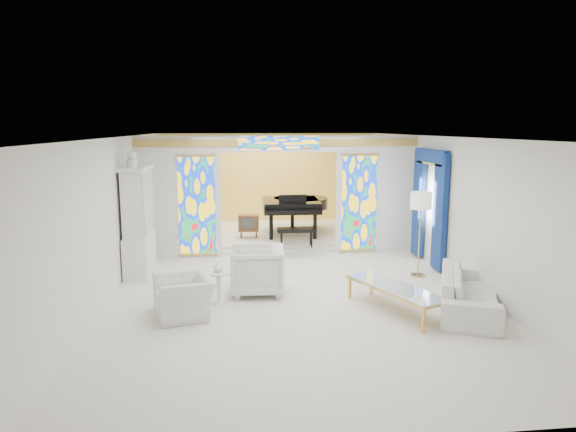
{
  "coord_description": "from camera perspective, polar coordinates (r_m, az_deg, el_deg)",
  "views": [
    {
      "loc": [
        -1.18,
        -10.7,
        3.2
      ],
      "look_at": [
        0.03,
        0.2,
        1.3
      ],
      "focal_mm": 32.0,
      "sensor_mm": 36.0,
      "label": 1
    }
  ],
  "objects": [
    {
      "name": "side_table",
      "position": [
        9.61,
        -7.73,
        -7.3
      ],
      "size": [
        0.61,
        0.61,
        0.58
      ],
      "rotation": [
        0.0,
        0.0,
        0.39
      ],
      "color": "white",
      "rests_on": "floor"
    },
    {
      "name": "blue_drapes",
      "position": [
        12.39,
        15.43,
        1.97
      ],
      "size": [
        0.14,
        1.85,
        2.65
      ],
      "color": "navy",
      "rests_on": "wall_right"
    },
    {
      "name": "armchair_right",
      "position": [
        10.0,
        -3.46,
        -6.05
      ],
      "size": [
        1.08,
        1.05,
        0.93
      ],
      "primitive_type": "imported",
      "rotation": [
        0.0,
        0.0,
        -1.63
      ],
      "color": "white",
      "rests_on": "floor"
    },
    {
      "name": "wall_right",
      "position": [
        11.8,
        17.11,
        1.13
      ],
      "size": [
        0.02,
        12.0,
        3.0
      ],
      "primitive_type": "cube",
      "color": "silver",
      "rests_on": "floor"
    },
    {
      "name": "gold_curtain_back",
      "position": [
        16.71,
        -2.25,
        4.01
      ],
      "size": [
        6.7,
        0.1,
        2.9
      ],
      "primitive_type": "cube",
      "color": "#DBC44C",
      "rests_on": "wall_back"
    },
    {
      "name": "stained_glass_right",
      "position": [
        13.13,
        7.89,
        1.44
      ],
      "size": [
        0.9,
        0.04,
        2.4
      ],
      "primitive_type": "cube",
      "color": "gold",
      "rests_on": "partition_wall"
    },
    {
      "name": "stained_glass_transom",
      "position": [
        12.65,
        -0.99,
        8.13
      ],
      "size": [
        2.0,
        0.04,
        0.34
      ],
      "primitive_type": "cube",
      "color": "gold",
      "rests_on": "partition_wall"
    },
    {
      "name": "wall_front",
      "position": [
        5.14,
        7.42,
        -9.6
      ],
      "size": [
        7.0,
        0.02,
        3.0
      ],
      "primitive_type": "cube",
      "color": "silver",
      "rests_on": "floor"
    },
    {
      "name": "stained_glass_left",
      "position": [
        12.76,
        -10.08,
        1.13
      ],
      "size": [
        0.9,
        0.04,
        2.4
      ],
      "primitive_type": "cube",
      "color": "gold",
      "rests_on": "partition_wall"
    },
    {
      "name": "ceiling",
      "position": [
        10.77,
        -0.04,
        8.78
      ],
      "size": [
        7.0,
        12.0,
        0.02
      ],
      "primitive_type": "cube",
      "color": "white",
      "rests_on": "wall_back"
    },
    {
      "name": "floor_lamp",
      "position": [
        11.27,
        14.55,
        1.22
      ],
      "size": [
        0.58,
        0.58,
        1.84
      ],
      "rotation": [
        0.0,
        0.0,
        -0.36
      ],
      "color": "gold",
      "rests_on": "floor"
    },
    {
      "name": "wall_back",
      "position": [
        16.83,
        -2.28,
        4.05
      ],
      "size": [
        7.0,
        0.02,
        3.0
      ],
      "primitive_type": "cube",
      "color": "silver",
      "rests_on": "floor"
    },
    {
      "name": "chandelier",
      "position": [
        14.78,
        -0.97,
        7.33
      ],
      "size": [
        0.48,
        0.48,
        0.3
      ],
      "primitive_type": "cylinder",
      "color": "gold",
      "rests_on": "ceiling"
    },
    {
      "name": "tv_console",
      "position": [
        14.18,
        -4.4,
        -0.78
      ],
      "size": [
        0.58,
        0.42,
        0.63
      ],
      "rotation": [
        0.0,
        0.0,
        -0.11
      ],
      "color": "#52311D",
      "rests_on": "alcove_platform"
    },
    {
      "name": "coffee_table",
      "position": [
        9.24,
        11.83,
        -7.88
      ],
      "size": [
        1.4,
        2.14,
        0.46
      ],
      "rotation": [
        0.0,
        0.0,
        0.41
      ],
      "color": "silver",
      "rests_on": "floor"
    },
    {
      "name": "grand_piano",
      "position": [
        14.72,
        0.83,
        1.23
      ],
      "size": [
        1.95,
        3.01,
        1.2
      ],
      "rotation": [
        0.0,
        0.0,
        -0.03
      ],
      "color": "black",
      "rests_on": "alcove_platform"
    },
    {
      "name": "china_cabinet",
      "position": [
        11.66,
        -16.29,
        -0.59
      ],
      "size": [
        0.56,
        1.46,
        2.72
      ],
      "color": "white",
      "rests_on": "floor"
    },
    {
      "name": "vase",
      "position": [
        9.53,
        -7.77,
        -5.58
      ],
      "size": [
        0.2,
        0.2,
        0.19
      ],
      "primitive_type": "imported",
      "rotation": [
        0.0,
        0.0,
        0.11
      ],
      "color": "silver",
      "rests_on": "side_table"
    },
    {
      "name": "floor",
      "position": [
        11.23,
        -0.04,
        -6.71
      ],
      "size": [
        12.0,
        12.0,
        0.0
      ],
      "primitive_type": "plane",
      "color": "silver",
      "rests_on": "ground"
    },
    {
      "name": "armchair_left",
      "position": [
        9.06,
        -11.49,
        -8.72
      ],
      "size": [
        1.16,
        1.26,
        0.69
      ],
      "primitive_type": "imported",
      "rotation": [
        0.0,
        0.0,
        -1.32
      ],
      "color": "white",
      "rests_on": "floor"
    },
    {
      "name": "wall_left",
      "position": [
        11.08,
        -18.34,
        0.52
      ],
      "size": [
        0.02,
        12.0,
        3.0
      ],
      "primitive_type": "cube",
      "color": "silver",
      "rests_on": "floor"
    },
    {
      "name": "sofa",
      "position": [
        9.66,
        19.5,
        -7.9
      ],
      "size": [
        1.82,
        2.58,
        0.7
      ],
      "primitive_type": "imported",
      "rotation": [
        0.0,
        0.0,
        1.16
      ],
      "color": "silver",
      "rests_on": "floor"
    },
    {
      "name": "partition_wall",
      "position": [
        12.84,
        -1.02,
        2.93
      ],
      "size": [
        7.0,
        0.22,
        3.0
      ],
      "color": "silver",
      "rests_on": "floor"
    },
    {
      "name": "alcove_platform",
      "position": [
        15.17,
        -1.74,
        -1.98
      ],
      "size": [
        6.8,
        3.8,
        0.18
      ],
      "primitive_type": "cube",
      "color": "silver",
      "rests_on": "floor"
    }
  ]
}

